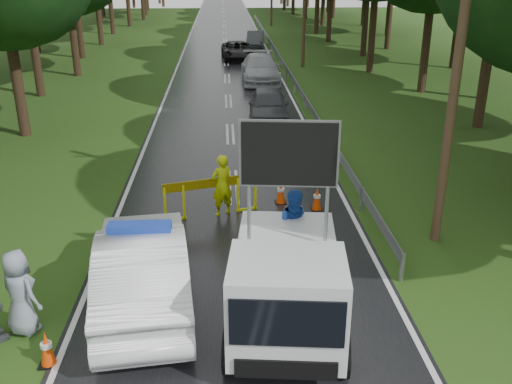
{
  "coord_description": "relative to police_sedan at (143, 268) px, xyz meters",
  "views": [
    {
      "loc": [
        -0.24,
        -11.06,
        6.78
      ],
      "look_at": [
        0.53,
        2.36,
        1.3
      ],
      "focal_mm": 40.0,
      "sensor_mm": 36.0,
      "label": 1
    }
  ],
  "objects": [
    {
      "name": "ground",
      "position": [
        1.99,
        0.58,
        -0.86
      ],
      "size": [
        160.0,
        160.0,
        0.0
      ],
      "primitive_type": "plane",
      "color": "#254112",
      "rests_on": "ground"
    },
    {
      "name": "road",
      "position": [
        1.99,
        30.58,
        -0.85
      ],
      "size": [
        7.0,
        140.0,
        0.02
      ],
      "primitive_type": "cube",
      "color": "black",
      "rests_on": "ground"
    },
    {
      "name": "guardrail",
      "position": [
        5.69,
        30.25,
        -0.31
      ],
      "size": [
        0.12,
        60.06,
        0.7
      ],
      "color": "gray",
      "rests_on": "ground"
    },
    {
      "name": "utility_pole_near",
      "position": [
        7.19,
        2.58,
        4.21
      ],
      "size": [
        1.4,
        0.24,
        10.0
      ],
      "color": "#473621",
      "rests_on": "ground"
    },
    {
      "name": "police_sedan",
      "position": [
        0.0,
        0.0,
        0.0
      ],
      "size": [
        2.42,
        5.35,
        1.87
      ],
      "rotation": [
        0.0,
        0.0,
        3.26
      ],
      "color": "white",
      "rests_on": "ground"
    },
    {
      "name": "work_truck",
      "position": [
        2.89,
        -1.0,
        0.19
      ],
      "size": [
        2.64,
        5.04,
        3.86
      ],
      "rotation": [
        0.0,
        0.0,
        -0.11
      ],
      "color": "gray",
      "rests_on": "ground"
    },
    {
      "name": "barrier",
      "position": [
        1.34,
        4.4,
        -0.0
      ],
      "size": [
        2.65,
        0.81,
        1.13
      ],
      "rotation": [
        0.0,
        0.0,
        0.28
      ],
      "color": "#E2F10D",
      "rests_on": "ground"
    },
    {
      "name": "officer",
      "position": [
        1.65,
        4.45,
        0.05
      ],
      "size": [
        0.78,
        0.69,
        1.81
      ],
      "primitive_type": "imported",
      "rotation": [
        0.0,
        0.0,
        3.63
      ],
      "color": "#BCD40B",
      "rests_on": "ground"
    },
    {
      "name": "civilian",
      "position": [
        3.38,
        1.47,
        0.09
      ],
      "size": [
        0.94,
        0.73,
        1.9
      ],
      "primitive_type": "imported",
      "rotation": [
        0.0,
        0.0,
        -0.02
      ],
      "color": "#1944A4",
      "rests_on": "ground"
    },
    {
      "name": "bystander_right",
      "position": [
        -2.24,
        -0.86,
        0.03
      ],
      "size": [
        1.03,
        0.94,
        1.76
      ],
      "primitive_type": "imported",
      "rotation": [
        0.0,
        0.0,
        2.57
      ],
      "color": "gray",
      "rests_on": "ground"
    },
    {
      "name": "queue_car_first",
      "position": [
        3.75,
        14.51,
        -0.11
      ],
      "size": [
        2.0,
        4.46,
        1.49
      ],
      "primitive_type": "imported",
      "rotation": [
        0.0,
        0.0,
        -0.06
      ],
      "color": "#3C3D43",
      "rests_on": "ground"
    },
    {
      "name": "queue_car_second",
      "position": [
        3.98,
        23.67,
        -0.08
      ],
      "size": [
        2.2,
        5.38,
        1.56
      ],
      "primitive_type": "imported",
      "rotation": [
        0.0,
        0.0,
        -0.0
      ],
      "color": "#ADAEB5",
      "rests_on": "ground"
    },
    {
      "name": "queue_car_third",
      "position": [
        2.84,
        31.8,
        -0.2
      ],
      "size": [
        2.44,
        4.82,
        1.31
      ],
      "primitive_type": "imported",
      "rotation": [
        0.0,
        0.0,
        0.06
      ],
      "color": "black",
      "rests_on": "ground"
    },
    {
      "name": "queue_car_fourth",
      "position": [
        4.52,
        38.53,
        -0.22
      ],
      "size": [
        1.72,
        3.99,
        1.28
      ],
      "primitive_type": "imported",
      "rotation": [
        0.0,
        0.0,
        -0.1
      ],
      "color": "#3B3F42",
      "rests_on": "ground"
    },
    {
      "name": "cone_near_left",
      "position": [
        -1.51,
        -1.91,
        -0.51
      ],
      "size": [
        0.33,
        0.33,
        0.71
      ],
      "color": "black",
      "rests_on": "ground"
    },
    {
      "name": "cone_center",
      "position": [
        2.31,
        1.88,
        -0.48
      ],
      "size": [
        0.37,
        0.37,
        0.79
      ],
      "color": "black",
      "rests_on": "ground"
    },
    {
      "name": "cone_far",
      "position": [
        3.39,
        5.18,
        -0.5
      ],
      "size": [
        0.35,
        0.35,
        0.74
      ],
      "color": "black",
      "rests_on": "ground"
    },
    {
      "name": "cone_left_mid",
      "position": [
        -0.27,
        2.58,
        -0.52
      ],
      "size": [
        0.33,
        0.33,
        0.7
      ],
      "color": "black",
      "rests_on": "ground"
    },
    {
      "name": "cone_right",
      "position": [
        4.39,
        4.64,
        -0.51
      ],
      "size": [
        0.34,
        0.34,
        0.72
      ],
      "color": "black",
      "rests_on": "ground"
    }
  ]
}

